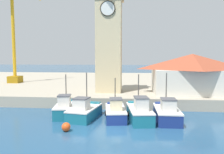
# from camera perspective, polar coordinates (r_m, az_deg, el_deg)

# --- Properties ---
(ground_plane) EXTENTS (300.00, 300.00, 0.00)m
(ground_plane) POSITION_cam_1_polar(r_m,az_deg,el_deg) (17.78, -0.66, -14.05)
(ground_plane) COLOR navy
(quay_wharf) EXTENTS (120.00, 40.00, 1.28)m
(quay_wharf) POSITION_cam_1_polar(r_m,az_deg,el_deg) (44.21, 3.04, -1.59)
(quay_wharf) COLOR #A89E89
(quay_wharf) RESTS_ON ground
(fishing_boat_far_left) EXTENTS (2.54, 4.38, 4.14)m
(fishing_boat_far_left) POSITION_cam_1_polar(r_m,az_deg,el_deg) (22.43, -12.05, -8.05)
(fishing_boat_far_left) COLOR #196B7F
(fishing_boat_far_left) RESTS_ON ground
(fishing_boat_left_outer) EXTENTS (2.88, 4.74, 4.36)m
(fishing_boat_left_outer) POSITION_cam_1_polar(r_m,az_deg,el_deg) (21.31, -7.20, -8.81)
(fishing_boat_left_outer) COLOR #196B7F
(fishing_boat_left_outer) RESTS_ON ground
(fishing_boat_left_inner) EXTENTS (2.42, 4.72, 3.86)m
(fishing_boat_left_inner) POSITION_cam_1_polar(r_m,az_deg,el_deg) (21.03, 0.90, -9.00)
(fishing_boat_left_inner) COLOR navy
(fishing_boat_left_inner) RESTS_ON ground
(fishing_boat_mid_left) EXTENTS (2.58, 5.23, 4.25)m
(fishing_boat_mid_left) POSITION_cam_1_polar(r_m,az_deg,el_deg) (20.68, 7.19, -9.06)
(fishing_boat_mid_left) COLOR #196B7F
(fishing_boat_mid_left) RESTS_ON ground
(fishing_boat_center) EXTENTS (2.20, 4.71, 4.39)m
(fishing_boat_center) POSITION_cam_1_polar(r_m,az_deg,el_deg) (21.01, 14.11, -9.03)
(fishing_boat_center) COLOR navy
(fishing_boat_center) RESTS_ON ground
(clock_tower) EXTENTS (3.72, 3.72, 16.35)m
(clock_tower) POSITION_cam_1_polar(r_m,az_deg,el_deg) (29.17, -0.77, 11.42)
(clock_tower) COLOR beige
(clock_tower) RESTS_ON quay_wharf
(warehouse_right) EXTENTS (9.94, 6.65, 5.00)m
(warehouse_right) POSITION_cam_1_polar(r_m,az_deg,el_deg) (29.42, 20.14, 0.95)
(warehouse_right) COLOR silver
(warehouse_right) RESTS_ON quay_wharf
(port_crane_near) EXTENTS (4.37, 6.78, 18.33)m
(port_crane_near) POSITION_cam_1_polar(r_m,az_deg,el_deg) (42.92, -24.19, 8.04)
(port_crane_near) COLOR #976E11
(port_crane_near) RESTS_ON quay_wharf
(mooring_buoy) EXTENTS (0.71, 0.71, 0.71)m
(mooring_buoy) POSITION_cam_1_polar(r_m,az_deg,el_deg) (18.10, -11.91, -12.64)
(mooring_buoy) COLOR #E54C19
(mooring_buoy) RESTS_ON ground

